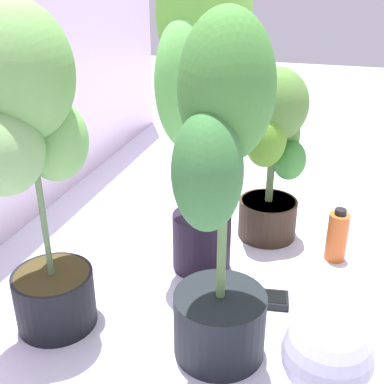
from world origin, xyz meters
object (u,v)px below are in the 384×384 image
object	(u,v)px
potted_plant_front_left	(220,197)
floor_fan	(326,364)
hygrometer_box	(276,300)
potted_plant_front_right	(274,148)
potted_plant_back_left	(32,154)
potted_plant_center	(199,72)
nutrient_bottle	(337,236)

from	to	relation	value
potted_plant_front_left	floor_fan	distance (m)	0.42
hygrometer_box	potted_plant_front_right	bearing A→B (deg)	-176.01
potted_plant_front_left	potted_plant_front_right	bearing A→B (deg)	-3.15
potted_plant_back_left	potted_plant_center	world-z (taller)	potted_plant_center
hygrometer_box	potted_plant_front_left	bearing A→B (deg)	-33.02
potted_plant_front_right	hygrometer_box	bearing A→B (deg)	-168.13
potted_plant_front_right	nutrient_bottle	world-z (taller)	potted_plant_front_right
potted_plant_back_left	nutrient_bottle	bearing A→B (deg)	-52.61
potted_plant_front_right	potted_plant_center	xyz separation A→B (m)	(-0.30, 0.20, 0.32)
potted_plant_center	floor_fan	xyz separation A→B (m)	(-0.56, -0.44, -0.47)
potted_plant_back_left	potted_plant_center	distance (m)	0.53
floor_fan	potted_plant_center	bearing A→B (deg)	-126.53
potted_plant_front_right	potted_plant_back_left	distance (m)	0.89
potted_plant_front_right	potted_plant_front_left	bearing A→B (deg)	176.85
potted_plant_center	floor_fan	bearing A→B (deg)	-142.29
hygrometer_box	nutrient_bottle	world-z (taller)	nutrient_bottle
potted_plant_front_right	potted_plant_center	size ratio (longest dim) A/B	0.60
floor_fan	nutrient_bottle	size ratio (longest dim) A/B	1.67
floor_fan	potted_plant_front_left	bearing A→B (deg)	-107.29
potted_plant_front_right	floor_fan	size ratio (longest dim) A/B	1.97
floor_fan	potted_plant_front_right	bearing A→B (deg)	-148.87
potted_plant_front_left	potted_plant_front_right	distance (m)	0.70
potted_plant_back_left	floor_fan	distance (m)	0.85
hygrometer_box	floor_fan	bearing A→B (deg)	10.67
nutrient_bottle	hygrometer_box	bearing A→B (deg)	152.13
potted_plant_front_left	hygrometer_box	world-z (taller)	potted_plant_front_left
hygrometer_box	potted_plant_back_left	bearing A→B (deg)	-73.50
potted_plant_center	floor_fan	size ratio (longest dim) A/B	3.26
potted_plant_front_left	floor_fan	size ratio (longest dim) A/B	2.71
potted_plant_front_right	floor_fan	world-z (taller)	potted_plant_front_right
potted_plant_back_left	potted_plant_center	bearing A→B (deg)	-39.81
potted_plant_front_left	nutrient_bottle	distance (m)	0.76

